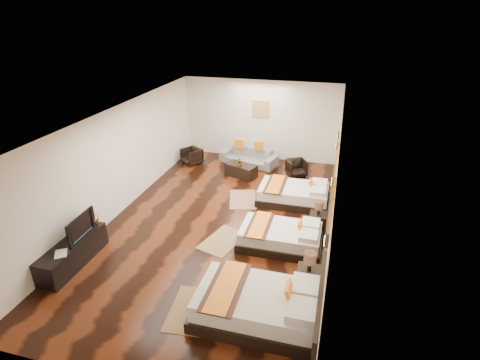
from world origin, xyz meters
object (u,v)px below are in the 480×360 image
(table_plant, at_px, (240,161))
(bed_mid, at_px, (281,236))
(bed_near, at_px, (260,305))
(nightstand_a, at_px, (308,277))
(nightstand_b, at_px, (318,220))
(tv, at_px, (78,226))
(book, at_px, (55,255))
(coffee_table, at_px, (241,170))
(tv_console, at_px, (73,253))
(armchair_left, at_px, (192,156))
(sofa, at_px, (249,156))
(bed_far, at_px, (294,194))
(figurine, at_px, (91,218))
(armchair_right, at_px, (297,168))

(table_plant, bearing_deg, bed_mid, -61.06)
(bed_near, distance_m, nightstand_a, 1.21)
(nightstand_b, height_order, tv, tv)
(book, xyz_separation_m, coffee_table, (2.27, 5.90, -0.36))
(bed_mid, bearing_deg, tv_console, -156.31)
(bed_near, height_order, armchair_left, bed_near)
(table_plant, bearing_deg, sofa, 89.03)
(nightstand_a, distance_m, nightstand_b, 2.28)
(coffee_table, bearing_deg, bed_far, -35.48)
(figurine, distance_m, table_plant, 5.13)
(bed_mid, height_order, tv_console, bed_mid)
(sofa, bearing_deg, coffee_table, -75.61)
(figurine, relative_size, armchair_left, 0.57)
(sofa, height_order, coffee_table, sofa)
(nightstand_a, bearing_deg, bed_mid, 118.62)
(nightstand_a, xyz_separation_m, armchair_right, (-0.93, 5.45, -0.04))
(bed_far, xyz_separation_m, book, (-4.19, -4.53, 0.31))
(bed_near, distance_m, figurine, 4.40)
(bed_mid, bearing_deg, bed_far, 89.97)
(armchair_right, bearing_deg, armchair_left, 150.72)
(sofa, xyz_separation_m, table_plant, (-0.02, -1.12, 0.25))
(nightstand_a, distance_m, sofa, 6.57)
(tv, distance_m, armchair_left, 5.79)
(tv_console, relative_size, armchair_right, 3.01)
(figurine, xyz_separation_m, armchair_left, (0.33, 5.25, -0.44))
(bed_mid, relative_size, table_plant, 6.92)
(tv_console, xyz_separation_m, table_plant, (2.26, 5.35, 0.26))
(nightstand_b, height_order, sofa, nightstand_b)
(tv_console, bearing_deg, armchair_left, 86.89)
(bed_far, bearing_deg, figurine, -141.79)
(bed_far, xyz_separation_m, sofa, (-1.92, 2.42, 0.03))
(nightstand_b, xyz_separation_m, armchair_left, (-4.62, 3.25, -0.00))
(bed_near, xyz_separation_m, figurine, (-4.20, 1.24, 0.43))
(nightstand_a, bearing_deg, table_plant, 118.85)
(figurine, bearing_deg, table_plant, 63.88)
(armchair_left, bearing_deg, armchair_right, 31.34)
(figurine, xyz_separation_m, coffee_table, (2.27, 4.67, -0.53))
(armchair_right, height_order, table_plant, table_plant)
(tv_console, height_order, table_plant, table_plant)
(bed_mid, distance_m, figurine, 4.36)
(tv_console, height_order, book, book)
(tv_console, relative_size, tv, 1.95)
(bed_far, distance_m, armchair_right, 1.88)
(coffee_table, distance_m, table_plant, 0.34)
(tv_console, bearing_deg, bed_mid, 23.69)
(tv, bearing_deg, figurine, 3.42)
(bed_far, bearing_deg, book, -132.77)
(armchair_left, bearing_deg, nightstand_b, -2.58)
(bed_near, bearing_deg, nightstand_b, 77.01)
(bed_near, xyz_separation_m, armchair_left, (-3.87, 6.48, -0.01))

